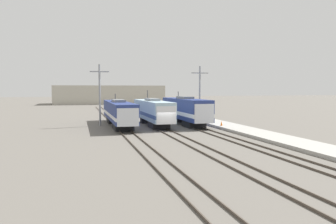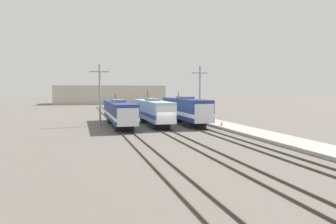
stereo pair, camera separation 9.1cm
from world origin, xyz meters
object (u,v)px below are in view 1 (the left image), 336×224
Objects in this scene: catenary_tower_right at (200,93)px; traffic_cone at (221,123)px; locomotive_center at (153,111)px; catenary_tower_left at (100,93)px; locomotive_far_right at (186,110)px; locomotive_far_left at (119,112)px.

catenary_tower_right is 13.54× the size of traffic_cone.
locomotive_center is at bearing -170.72° from catenary_tower_right.
traffic_cone is (16.26, -7.24, -4.18)m from catenary_tower_left.
locomotive_far_right is 4.25m from catenary_tower_right.
catenary_tower_left is 13.54× the size of traffic_cone.
locomotive_center reaches higher than locomotive_far_left.
catenary_tower_right is at bearing 4.60° from locomotive_far_left.
catenary_tower_right reaches higher than locomotive_far_right.
catenary_tower_right is (13.07, 1.05, 2.83)m from locomotive_far_left.
locomotive_far_left is at bearing -21.49° from catenary_tower_left.
locomotive_far_left is 5.11m from locomotive_center.
catenary_tower_right is (7.97, 1.30, 2.76)m from locomotive_center.
locomotive_center is at bearing -9.51° from catenary_tower_left.
catenary_tower_left is at bearing 155.98° from traffic_cone.
traffic_cone is at bearing -24.02° from catenary_tower_left.
locomotive_far_left is at bearing 177.18° from locomotive_center.
locomotive_center is at bearing -2.82° from locomotive_far_left.
catenary_tower_left is (-7.78, 1.30, 2.76)m from locomotive_center.
traffic_cone is (8.48, -5.94, -1.42)m from locomotive_center.
locomotive_center is 8.53m from catenary_tower_right.
locomotive_far_left is 1.16× the size of locomotive_center.
locomotive_far_right reaches higher than traffic_cone.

